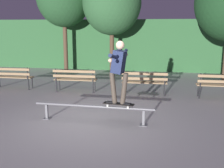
# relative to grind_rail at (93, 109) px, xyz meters

# --- Properties ---
(ground_plane) EXTENTS (90.00, 90.00, 0.00)m
(ground_plane) POSITION_rel_grind_rail_xyz_m (0.00, -0.08, -0.35)
(ground_plane) COLOR #ADAAA8
(hedge_backdrop) EXTENTS (24.00, 1.20, 2.77)m
(hedge_backdrop) POSITION_rel_grind_rail_xyz_m (0.00, 8.88, 1.03)
(hedge_backdrop) COLOR #2D5B33
(hedge_backdrop) RESTS_ON ground
(grind_rail) EXTENTS (3.14, 0.18, 0.45)m
(grind_rail) POSITION_rel_grind_rail_xyz_m (0.00, 0.00, 0.00)
(grind_rail) COLOR slate
(grind_rail) RESTS_ON ground
(skateboard) EXTENTS (0.80, 0.29, 0.09)m
(skateboard) POSITION_rel_grind_rail_xyz_m (0.66, -0.00, 0.17)
(skateboard) COLOR black
(skateboard) RESTS_ON grind_rail
(skateboarder) EXTENTS (0.63, 1.40, 1.56)m
(skateboarder) POSITION_rel_grind_rail_xyz_m (0.66, -0.00, 1.10)
(skateboarder) COLOR black
(skateboarder) RESTS_ON skateboard
(park_bench_leftmost) EXTENTS (1.62, 0.48, 0.88)m
(park_bench_leftmost) POSITION_rel_grind_rail_xyz_m (-4.11, 3.05, 0.18)
(park_bench_leftmost) COLOR black
(park_bench_leftmost) RESTS_ON ground
(park_bench_left_center) EXTENTS (1.62, 0.48, 0.88)m
(park_bench_left_center) POSITION_rel_grind_rail_xyz_m (-1.53, 3.05, 0.18)
(park_bench_left_center) COLOR black
(park_bench_left_center) RESTS_ON ground
(park_bench_right_center) EXTENTS (1.62, 0.48, 0.88)m
(park_bench_right_center) POSITION_rel_grind_rail_xyz_m (1.06, 3.05, 0.18)
(park_bench_right_center) COLOR black
(park_bench_right_center) RESTS_ON ground
(park_bench_rightmost) EXTENTS (1.62, 0.48, 0.88)m
(park_bench_rightmost) POSITION_rel_grind_rail_xyz_m (3.64, 3.05, 0.18)
(park_bench_rightmost) COLOR black
(park_bench_rightmost) RESTS_ON ground
(tree_behind_benches) EXTENTS (2.86, 2.86, 5.11)m
(tree_behind_benches) POSITION_rel_grind_rail_xyz_m (-0.91, 6.98, 3.18)
(tree_behind_benches) COLOR #4C3828
(tree_behind_benches) RESTS_ON ground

